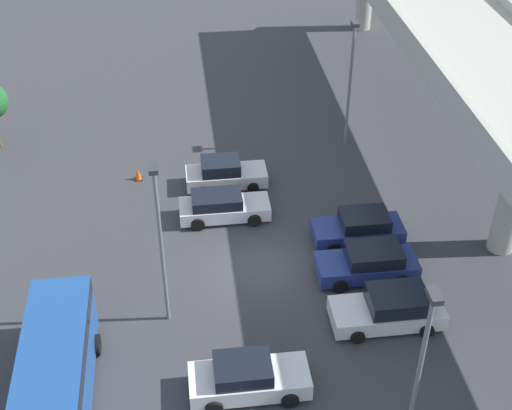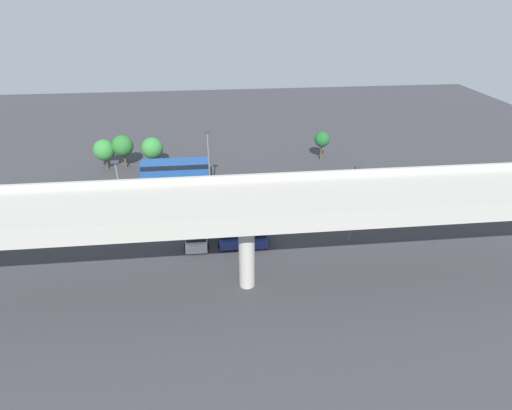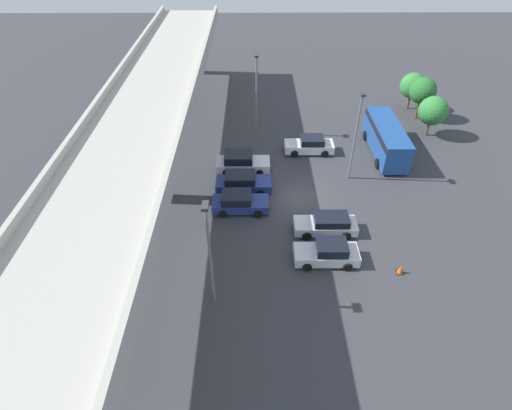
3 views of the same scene
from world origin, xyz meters
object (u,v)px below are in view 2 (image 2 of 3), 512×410
at_px(parked_car_4, 197,235).
at_px(lamp_post_mid_lot, 121,195).
at_px(parked_car_3, 229,232).
at_px(lamp_post_by_overpass, 354,199).
at_px(parked_car_1, 273,200).
at_px(parked_car_5, 171,204).
at_px(parked_car_0, 300,200).
at_px(tree_front_right, 123,146).
at_px(tree_front_left, 322,139).
at_px(parked_car_2, 256,232).
at_px(lamp_post_near_aisle, 209,159).
at_px(shuttle_bus, 176,170).
at_px(tree_front_far_right, 104,150).
at_px(traffic_cone, 301,184).
at_px(tree_front_centre, 152,148).

xyz_separation_m(parked_car_4, lamp_post_mid_lot, (6.64, -1.36, 3.94)).
relative_size(parked_car_3, lamp_post_by_overpass, 0.60).
xyz_separation_m(parked_car_1, lamp_post_mid_lot, (14.88, 5.05, 3.99)).
relative_size(parked_car_3, parked_car_5, 1.00).
bearing_deg(parked_car_0, tree_front_right, -121.29).
height_order(lamp_post_mid_lot, tree_front_left, lamp_post_mid_lot).
bearing_deg(tree_front_left, parked_car_2, 59.60).
height_order(parked_car_2, lamp_post_mid_lot, lamp_post_mid_lot).
xyz_separation_m(parked_car_0, lamp_post_near_aisle, (9.80, -3.31, 3.86)).
bearing_deg(tree_front_left, shuttle_bus, 15.54).
bearing_deg(tree_front_far_right, tree_front_right, -175.07).
bearing_deg(lamp_post_near_aisle, tree_front_left, -148.20).
xyz_separation_m(lamp_post_mid_lot, lamp_post_by_overpass, (-21.10, 2.74, -0.18)).
bearing_deg(tree_front_right, lamp_post_mid_lot, 100.61).
height_order(parked_car_0, parked_car_3, parked_car_0).
bearing_deg(tree_front_far_right, parked_car_2, 133.83).
bearing_deg(tree_front_far_right, tree_front_left, -179.47).
height_order(parked_car_2, parked_car_3, parked_car_3).
distance_m(lamp_post_near_aisle, traffic_cone, 11.84).
bearing_deg(tree_front_right, parked_car_5, 119.20).
height_order(parked_car_0, lamp_post_by_overpass, lamp_post_by_overpass).
bearing_deg(tree_front_left, tree_front_right, 0.13).
xyz_separation_m(parked_car_4, lamp_post_near_aisle, (-1.36, -9.34, 3.84)).
relative_size(shuttle_bus, lamp_post_mid_lot, 1.03).
xyz_separation_m(parked_car_2, lamp_post_mid_lot, (12.30, -1.42, 3.97)).
height_order(parked_car_1, lamp_post_near_aisle, lamp_post_near_aisle).
height_order(parked_car_0, lamp_post_near_aisle, lamp_post_near_aisle).
bearing_deg(lamp_post_by_overpass, parked_car_2, -8.48).
xyz_separation_m(shuttle_bus, tree_front_centre, (3.35, -5.27, 1.00)).
distance_m(shuttle_bus, lamp_post_by_overpass, 22.93).
height_order(parked_car_2, parked_car_5, parked_car_5).
relative_size(parked_car_1, tree_front_centre, 1.11).
relative_size(parked_car_0, tree_front_left, 1.07).
distance_m(parked_car_3, shuttle_bus, 14.57).
relative_size(lamp_post_by_overpass, tree_front_centre, 1.86).
bearing_deg(lamp_post_near_aisle, tree_front_far_right, -34.24).
xyz_separation_m(parked_car_2, lamp_post_by_overpass, (-8.80, 1.31, 3.79)).
bearing_deg(lamp_post_mid_lot, shuttle_bus, -107.60).
bearing_deg(tree_front_centre, lamp_post_by_overpass, 135.71).
relative_size(parked_car_2, lamp_post_by_overpass, 0.57).
bearing_deg(parked_car_3, tree_front_right, 34.70).
height_order(parked_car_5, lamp_post_near_aisle, lamp_post_near_aisle).
distance_m(parked_car_5, lamp_post_by_overpass, 19.43).
relative_size(parked_car_2, tree_front_far_right, 1.08).
distance_m(parked_car_1, lamp_post_near_aisle, 8.43).
distance_m(parked_car_0, tree_front_centre, 21.56).
xyz_separation_m(parked_car_1, parked_car_4, (8.24, 6.41, 0.05)).
relative_size(shuttle_bus, tree_front_right, 1.82).
relative_size(parked_car_5, lamp_post_mid_lot, 0.58).
bearing_deg(shuttle_bus, tree_front_centre, -57.57).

